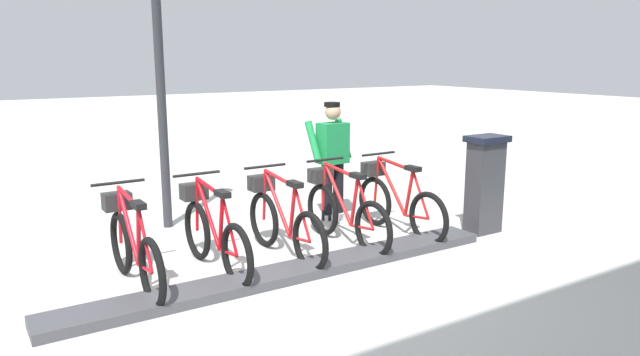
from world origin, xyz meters
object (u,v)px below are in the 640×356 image
bike_docked_0 (396,201)px  bike_docked_3 (213,232)px  payment_kiosk (485,183)px  bike_docked_2 (282,221)px  bike_docked_4 (133,246)px  bike_docked_1 (343,210)px  worker_near_rack (332,157)px  lamp_post (159,49)px

bike_docked_0 → bike_docked_3: 2.54m
payment_kiosk → bike_docked_0: (0.57, 0.99, -0.24)m
payment_kiosk → bike_docked_2: (0.57, 2.69, -0.24)m
payment_kiosk → bike_docked_3: 3.59m
payment_kiosk → bike_docked_4: 4.43m
bike_docked_0 → bike_docked_1: 0.85m
bike_docked_1 → bike_docked_4: 2.54m
payment_kiosk → worker_near_rack: 2.07m
bike_docked_4 → worker_near_rack: worker_near_rack is taller
bike_docked_1 → bike_docked_3: (0.00, 1.70, 0.00)m
bike_docked_3 → worker_near_rack: worker_near_rack is taller
bike_docked_2 → lamp_post: lamp_post is taller
bike_docked_1 → lamp_post: bearing=39.8°
bike_docked_0 → worker_near_rack: bearing=20.0°
bike_docked_1 → worker_near_rack: 1.19m
payment_kiosk → worker_near_rack: (1.55, 1.35, 0.24)m
bike_docked_4 → worker_near_rack: (0.98, -3.04, 0.48)m
bike_docked_0 → bike_docked_4: bearing=90.0°
bike_docked_3 → worker_near_rack: size_ratio=1.04×
bike_docked_0 → bike_docked_2: (0.00, 1.70, 0.00)m
payment_kiosk → bike_docked_4: size_ratio=0.74×
bike_docked_3 → bike_docked_1: bearing=-90.0°
bike_docked_2 → lamp_post: size_ratio=0.48×
lamp_post → bike_docked_2: bearing=-159.0°
bike_docked_1 → worker_near_rack: bearing=-26.8°
bike_docked_1 → lamp_post: 3.14m
bike_docked_1 → bike_docked_4: same height
worker_near_rack → lamp_post: lamp_post is taller
bike_docked_2 → bike_docked_4: (0.00, 1.70, 0.00)m
payment_kiosk → bike_docked_0: 1.17m
payment_kiosk → bike_docked_2: payment_kiosk is taller
payment_kiosk → bike_docked_2: size_ratio=0.74×
bike_docked_4 → lamp_post: (1.90, -0.97, 1.94)m
bike_docked_1 → bike_docked_3: same height
bike_docked_0 → bike_docked_4: (0.00, 3.39, 0.00)m
bike_docked_4 → lamp_post: 2.88m
payment_kiosk → bike_docked_2: 2.76m
bike_docked_4 → worker_near_rack: 3.23m
bike_docked_2 → bike_docked_4: 1.70m
bike_docked_3 → lamp_post: size_ratio=0.48×
bike_docked_3 → payment_kiosk: bearing=-99.2°
lamp_post → bike_docked_3: bearing=176.4°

